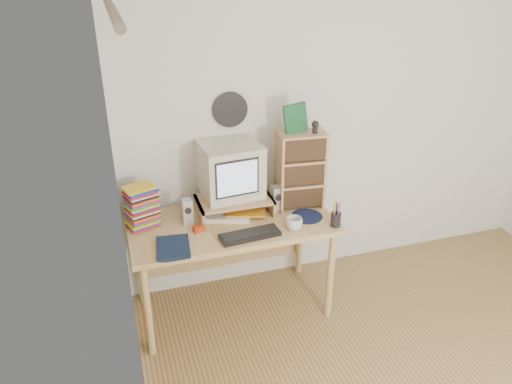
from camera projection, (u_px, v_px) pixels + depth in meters
back_wall at (348, 121)px, 3.80m from camera, size 3.50×0.00×3.50m
left_wall at (135, 310)px, 1.84m from camera, size 0.00×3.50×3.50m
curtain at (137, 260)px, 2.30m from camera, size 0.00×2.20×2.20m
wall_disc at (230, 110)px, 3.45m from camera, size 0.25×0.02×0.25m
desk at (229, 233)px, 3.55m from camera, size 1.40×0.70×0.75m
monitor_riser at (234, 202)px, 3.49m from camera, size 0.52×0.30×0.12m
crt_monitor at (232, 171)px, 3.44m from camera, size 0.43×0.43×0.37m
speaker_left at (187, 212)px, 3.36m from camera, size 0.07×0.07×0.18m
speaker_right at (277, 199)px, 3.53m from camera, size 0.07×0.07×0.19m
keyboard at (250, 235)px, 3.24m from camera, size 0.41×0.16×0.03m
dvd_stack at (142, 208)px, 3.31m from camera, size 0.23×0.20×0.28m
cd_rack at (301, 170)px, 3.52m from camera, size 0.35×0.21×0.56m
mug at (294, 224)px, 3.31m from camera, size 0.11×0.11×0.09m
diary at (156, 247)px, 3.09m from camera, size 0.27×0.21×0.05m
mousepad at (307, 216)px, 3.49m from camera, size 0.25×0.25×0.00m
pen_cup at (336, 217)px, 3.34m from camera, size 0.08×0.08×0.14m
papers at (234, 212)px, 3.51m from camera, size 0.37×0.32×0.04m
red_box at (199, 229)px, 3.30m from camera, size 0.08×0.06×0.04m
game_box at (295, 118)px, 3.35m from camera, size 0.16×0.04×0.20m
webcam at (315, 127)px, 3.37m from camera, size 0.06×0.06×0.09m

